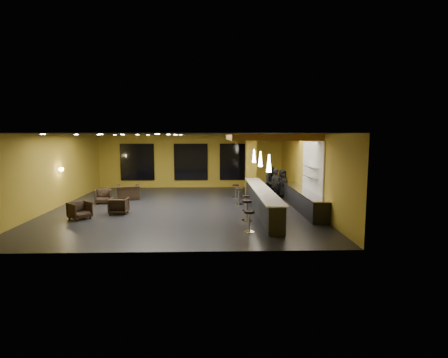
{
  "coord_description": "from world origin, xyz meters",
  "views": [
    {
      "loc": [
        1.48,
        -16.53,
        3.42
      ],
      "look_at": [
        2.0,
        0.5,
        1.3
      ],
      "focal_mm": 28.0,
      "sensor_mm": 36.0,
      "label": 1
    }
  ],
  "objects_px": {
    "pendant_0": "(269,163)",
    "bar_stool_2": "(246,201)",
    "armchair_a": "(80,210)",
    "armchair_b": "(119,206)",
    "staff_c": "(282,184)",
    "pendant_1": "(260,159)",
    "armchair_c": "(103,196)",
    "bar_counter": "(261,200)",
    "bar_stool_4": "(236,189)",
    "armchair_d": "(128,192)",
    "column": "(251,165)",
    "bar_stool_0": "(249,219)",
    "staff_a": "(276,185)",
    "prep_counter": "(302,200)",
    "staff_b": "(272,182)",
    "pendant_2": "(254,156)",
    "bar_stool_1": "(247,208)",
    "bar_stool_3": "(239,194)"
  },
  "relations": [
    {
      "from": "armchair_d",
      "to": "pendant_1",
      "type": "bearing_deg",
      "value": 143.86
    },
    {
      "from": "bar_counter",
      "to": "prep_counter",
      "type": "relative_size",
      "value": 1.33
    },
    {
      "from": "pendant_1",
      "to": "staff_c",
      "type": "height_order",
      "value": "pendant_1"
    },
    {
      "from": "pendant_1",
      "to": "bar_stool_3",
      "type": "height_order",
      "value": "pendant_1"
    },
    {
      "from": "staff_b",
      "to": "staff_c",
      "type": "xyz_separation_m",
      "value": [
        0.6,
        0.03,
        -0.1
      ]
    },
    {
      "from": "bar_stool_1",
      "to": "armchair_d",
      "type": "bearing_deg",
      "value": 139.98
    },
    {
      "from": "pendant_2",
      "to": "staff_b",
      "type": "height_order",
      "value": "pendant_2"
    },
    {
      "from": "armchair_d",
      "to": "bar_stool_3",
      "type": "relative_size",
      "value": 1.42
    },
    {
      "from": "staff_c",
      "to": "pendant_1",
      "type": "bearing_deg",
      "value": -138.55
    },
    {
      "from": "pendant_0",
      "to": "bar_stool_2",
      "type": "height_order",
      "value": "pendant_0"
    },
    {
      "from": "pendant_0",
      "to": "pendant_2",
      "type": "distance_m",
      "value": 5.0
    },
    {
      "from": "column",
      "to": "bar_stool_1",
      "type": "bearing_deg",
      "value": -97.46
    },
    {
      "from": "staff_b",
      "to": "armchair_a",
      "type": "distance_m",
      "value": 9.77
    },
    {
      "from": "pendant_1",
      "to": "armchair_d",
      "type": "relative_size",
      "value": 0.59
    },
    {
      "from": "column",
      "to": "bar_stool_0",
      "type": "relative_size",
      "value": 4.51
    },
    {
      "from": "armchair_c",
      "to": "bar_counter",
      "type": "bearing_deg",
      "value": -28.54
    },
    {
      "from": "pendant_0",
      "to": "armchair_d",
      "type": "xyz_separation_m",
      "value": [
        -6.76,
        5.21,
        -1.97
      ]
    },
    {
      "from": "pendant_1",
      "to": "armchair_a",
      "type": "distance_m",
      "value": 8.14
    },
    {
      "from": "pendant_1",
      "to": "staff_b",
      "type": "relative_size",
      "value": 0.39
    },
    {
      "from": "staff_c",
      "to": "prep_counter",
      "type": "bearing_deg",
      "value": -100.03
    },
    {
      "from": "pendant_0",
      "to": "bar_stool_2",
      "type": "xyz_separation_m",
      "value": [
        -0.69,
        2.11,
        -1.89
      ]
    },
    {
      "from": "column",
      "to": "staff_b",
      "type": "height_order",
      "value": "column"
    },
    {
      "from": "staff_c",
      "to": "armchair_a",
      "type": "xyz_separation_m",
      "value": [
        -9.3,
        -4.47,
        -0.44
      ]
    },
    {
      "from": "staff_c",
      "to": "bar_stool_4",
      "type": "relative_size",
      "value": 2.15
    },
    {
      "from": "pendant_0",
      "to": "bar_stool_4",
      "type": "bearing_deg",
      "value": 99.8
    },
    {
      "from": "pendant_1",
      "to": "armchair_b",
      "type": "bearing_deg",
      "value": -172.62
    },
    {
      "from": "staff_a",
      "to": "armchair_c",
      "type": "relative_size",
      "value": 2.13
    },
    {
      "from": "pendant_1",
      "to": "staff_a",
      "type": "relative_size",
      "value": 0.41
    },
    {
      "from": "pendant_0",
      "to": "prep_counter",
      "type": "bearing_deg",
      "value": 51.34
    },
    {
      "from": "pendant_1",
      "to": "staff_a",
      "type": "xyz_separation_m",
      "value": [
        1.12,
        1.98,
        -1.5
      ]
    },
    {
      "from": "pendant_2",
      "to": "armchair_b",
      "type": "xyz_separation_m",
      "value": [
        -6.34,
        -3.32,
        -2.0
      ]
    },
    {
      "from": "column",
      "to": "bar_stool_2",
      "type": "height_order",
      "value": "column"
    },
    {
      "from": "pendant_1",
      "to": "pendant_2",
      "type": "height_order",
      "value": "same"
    },
    {
      "from": "staff_c",
      "to": "armchair_d",
      "type": "distance_m",
      "value": 8.37
    },
    {
      "from": "column",
      "to": "pendant_1",
      "type": "relative_size",
      "value": 5.0
    },
    {
      "from": "armchair_b",
      "to": "armchair_d",
      "type": "xyz_separation_m",
      "value": [
        -0.43,
        3.53,
        0.03
      ]
    },
    {
      "from": "prep_counter",
      "to": "armchair_b",
      "type": "distance_m",
      "value": 8.38
    },
    {
      "from": "armchair_d",
      "to": "bar_stool_2",
      "type": "height_order",
      "value": "armchair_d"
    },
    {
      "from": "pendant_0",
      "to": "armchair_a",
      "type": "relative_size",
      "value": 0.89
    },
    {
      "from": "pendant_1",
      "to": "bar_stool_1",
      "type": "relative_size",
      "value": 0.83
    },
    {
      "from": "bar_counter",
      "to": "armchair_c",
      "type": "bearing_deg",
      "value": 164.39
    },
    {
      "from": "armchair_a",
      "to": "bar_stool_0",
      "type": "distance_m",
      "value": 7.15
    },
    {
      "from": "bar_counter",
      "to": "armchair_a",
      "type": "height_order",
      "value": "bar_counter"
    },
    {
      "from": "bar_counter",
      "to": "bar_stool_3",
      "type": "bearing_deg",
      "value": 119.68
    },
    {
      "from": "bar_stool_0",
      "to": "bar_stool_1",
      "type": "distance_m",
      "value": 1.68
    },
    {
      "from": "armchair_a",
      "to": "armchair_b",
      "type": "xyz_separation_m",
      "value": [
        1.36,
        0.9,
        -0.0
      ]
    },
    {
      "from": "armchair_a",
      "to": "bar_counter",
      "type": "bearing_deg",
      "value": -38.95
    },
    {
      "from": "armchair_a",
      "to": "bar_stool_1",
      "type": "xyz_separation_m",
      "value": [
        6.87,
        -0.54,
        0.18
      ]
    },
    {
      "from": "prep_counter",
      "to": "armchair_d",
      "type": "bearing_deg",
      "value": 162.8
    },
    {
      "from": "bar_counter",
      "to": "prep_counter",
      "type": "xyz_separation_m",
      "value": [
        2.0,
        0.5,
        -0.07
      ]
    }
  ]
}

